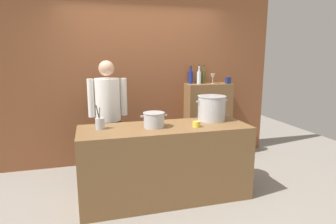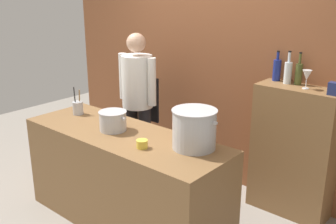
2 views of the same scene
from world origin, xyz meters
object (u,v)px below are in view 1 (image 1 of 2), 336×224
(spice_tin_navy, at_px, (228,80))
(wine_bottle_clear, at_px, (199,77))
(stockpot_large, at_px, (212,108))
(utensil_crock, at_px, (100,123))
(chef, at_px, (108,111))
(wine_bottle_olive, at_px, (203,77))
(wine_glass_tall, at_px, (213,76))
(stockpot_small, at_px, (154,120))
(wine_bottle_cobalt, at_px, (191,77))
(butter_jar, at_px, (196,124))

(spice_tin_navy, bearing_deg, wine_bottle_clear, 164.92)
(stockpot_large, bearing_deg, utensil_crock, -176.95)
(chef, height_order, wine_bottle_olive, chef)
(utensil_crock, height_order, wine_glass_tall, wine_glass_tall)
(stockpot_small, xyz_separation_m, wine_glass_tall, (1.26, 1.18, 0.40))
(spice_tin_navy, bearing_deg, wine_bottle_cobalt, 164.44)
(wine_bottle_olive, xyz_separation_m, wine_glass_tall, (0.12, -0.11, 0.01))
(wine_bottle_clear, distance_m, spice_tin_navy, 0.48)
(stockpot_small, distance_m, butter_jar, 0.50)
(wine_bottle_clear, height_order, wine_glass_tall, wine_bottle_clear)
(stockpot_large, relative_size, wine_glass_tall, 2.50)
(stockpot_large, bearing_deg, spice_tin_navy, 53.48)
(stockpot_small, bearing_deg, chef, 120.73)
(chef, height_order, utensil_crock, chef)
(butter_jar, height_order, wine_bottle_cobalt, wine_bottle_cobalt)
(stockpot_large, xyz_separation_m, spice_tin_navy, (0.72, 0.97, 0.26))
(butter_jar, height_order, spice_tin_navy, spice_tin_navy)
(wine_glass_tall, xyz_separation_m, spice_tin_navy, (0.25, -0.05, -0.06))
(chef, distance_m, stockpot_small, 0.92)
(utensil_crock, bearing_deg, spice_tin_navy, 26.23)
(butter_jar, bearing_deg, spice_tin_navy, 50.44)
(stockpot_small, xyz_separation_m, utensil_crock, (-0.61, 0.08, -0.02))
(stockpot_large, distance_m, wine_bottle_clear, 1.17)
(wine_bottle_cobalt, bearing_deg, wine_glass_tall, -19.02)
(stockpot_small, bearing_deg, wine_glass_tall, 43.02)
(wine_glass_tall, bearing_deg, wine_bottle_olive, 138.02)
(wine_bottle_cobalt, height_order, wine_glass_tall, wine_bottle_cobalt)
(wine_bottle_olive, bearing_deg, utensil_crock, -145.51)
(wine_bottle_cobalt, height_order, wine_bottle_clear, wine_bottle_clear)
(stockpot_small, distance_m, spice_tin_navy, 1.92)
(wine_bottle_clear, bearing_deg, utensil_crock, -144.77)
(utensil_crock, distance_m, wine_bottle_clear, 2.07)
(wine_bottle_olive, bearing_deg, wine_glass_tall, -41.98)
(wine_bottle_cobalt, xyz_separation_m, wine_bottle_olive, (0.22, -0.01, -0.00))
(spice_tin_navy, bearing_deg, wine_bottle_olive, 157.37)
(butter_jar, xyz_separation_m, wine_glass_tall, (0.78, 1.30, 0.45))
(spice_tin_navy, bearing_deg, stockpot_large, -126.52)
(chef, xyz_separation_m, wine_bottle_clear, (1.52, 0.46, 0.41))
(butter_jar, height_order, wine_bottle_clear, wine_bottle_clear)
(utensil_crock, bearing_deg, wine_glass_tall, 30.35)
(stockpot_small, xyz_separation_m, butter_jar, (0.48, -0.12, -0.05))
(stockpot_small, bearing_deg, wine_bottle_clear, 50.04)
(utensil_crock, relative_size, wine_bottle_cobalt, 0.97)
(wine_bottle_clear, height_order, wine_bottle_olive, wine_bottle_clear)
(wine_bottle_cobalt, bearing_deg, stockpot_small, -125.38)
(chef, height_order, butter_jar, chef)
(butter_jar, xyz_separation_m, wine_bottle_olive, (0.66, 1.40, 0.44))
(wine_bottle_clear, height_order, spice_tin_navy, wine_bottle_clear)
(spice_tin_navy, bearing_deg, chef, -170.49)
(butter_jar, bearing_deg, wine_bottle_cobalt, 72.88)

